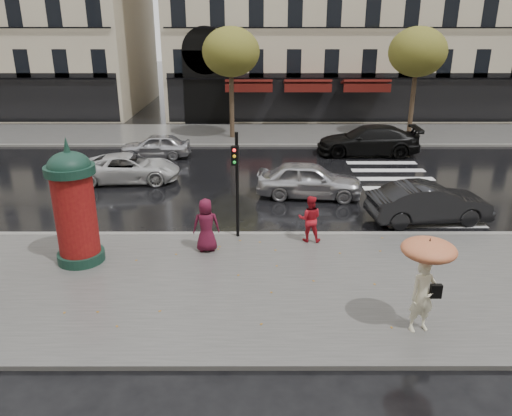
{
  "coord_description": "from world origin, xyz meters",
  "views": [
    {
      "loc": [
        -0.56,
        -12.65,
        6.97
      ],
      "look_at": [
        -0.54,
        1.5,
        1.61
      ],
      "focal_mm": 35.0,
      "sensor_mm": 36.0,
      "label": 1
    }
  ],
  "objects_px": {
    "morris_column": "(74,204)",
    "car_black": "(368,140)",
    "traffic_light": "(236,175)",
    "car_white": "(129,168)",
    "car_far_silver": "(155,146)",
    "woman_umbrella": "(426,270)",
    "car_darkgrey": "(429,203)",
    "man_burgundy": "(206,225)",
    "car_silver": "(309,180)",
    "woman_red": "(310,219)"
  },
  "relations": [
    {
      "from": "traffic_light",
      "to": "car_black",
      "type": "bearing_deg",
      "value": 59.3
    },
    {
      "from": "traffic_light",
      "to": "woman_umbrella",
      "type": "bearing_deg",
      "value": -50.32
    },
    {
      "from": "car_far_silver",
      "to": "traffic_light",
      "type": "bearing_deg",
      "value": 22.95
    },
    {
      "from": "car_darkgrey",
      "to": "man_burgundy",
      "type": "bearing_deg",
      "value": 102.26
    },
    {
      "from": "man_burgundy",
      "to": "car_white",
      "type": "xyz_separation_m",
      "value": [
        -4.24,
        7.57,
        -0.34
      ]
    },
    {
      "from": "man_burgundy",
      "to": "car_black",
      "type": "height_order",
      "value": "man_burgundy"
    },
    {
      "from": "morris_column",
      "to": "car_black",
      "type": "height_order",
      "value": "morris_column"
    },
    {
      "from": "woman_umbrella",
      "to": "car_far_silver",
      "type": "distance_m",
      "value": 18.64
    },
    {
      "from": "man_burgundy",
      "to": "car_far_silver",
      "type": "relative_size",
      "value": 0.46
    },
    {
      "from": "woman_red",
      "to": "man_burgundy",
      "type": "bearing_deg",
      "value": 19.05
    },
    {
      "from": "traffic_light",
      "to": "car_black",
      "type": "height_order",
      "value": "traffic_light"
    },
    {
      "from": "traffic_light",
      "to": "car_silver",
      "type": "xyz_separation_m",
      "value": [
        2.86,
        4.4,
        -1.53
      ]
    },
    {
      "from": "woman_umbrella",
      "to": "car_black",
      "type": "xyz_separation_m",
      "value": [
        2.3,
        16.76,
        -0.88
      ]
    },
    {
      "from": "traffic_light",
      "to": "car_white",
      "type": "relative_size",
      "value": 0.77
    },
    {
      "from": "morris_column",
      "to": "car_far_silver",
      "type": "distance_m",
      "value": 12.63
    },
    {
      "from": "car_silver",
      "to": "woman_umbrella",
      "type": "bearing_deg",
      "value": -163.96
    },
    {
      "from": "woman_red",
      "to": "man_burgundy",
      "type": "xyz_separation_m",
      "value": [
        -3.31,
        -0.73,
        0.08
      ]
    },
    {
      "from": "woman_umbrella",
      "to": "man_burgundy",
      "type": "xyz_separation_m",
      "value": [
        -5.38,
        4.33,
        -0.71
      ]
    },
    {
      "from": "car_silver",
      "to": "car_white",
      "type": "relative_size",
      "value": 0.95
    },
    {
      "from": "car_darkgrey",
      "to": "car_black",
      "type": "relative_size",
      "value": 0.8
    },
    {
      "from": "morris_column",
      "to": "car_white",
      "type": "bearing_deg",
      "value": 93.46
    },
    {
      "from": "woman_red",
      "to": "car_white",
      "type": "distance_m",
      "value": 10.19
    },
    {
      "from": "car_darkgrey",
      "to": "car_white",
      "type": "distance_m",
      "value": 13.04
    },
    {
      "from": "car_black",
      "to": "car_white",
      "type": "bearing_deg",
      "value": -66.47
    },
    {
      "from": "car_white",
      "to": "car_black",
      "type": "xyz_separation_m",
      "value": [
        11.93,
        4.86,
        0.16
      ]
    },
    {
      "from": "morris_column",
      "to": "car_far_silver",
      "type": "bearing_deg",
      "value": 90.38
    },
    {
      "from": "morris_column",
      "to": "car_white",
      "type": "relative_size",
      "value": 0.83
    },
    {
      "from": "man_burgundy",
      "to": "car_white",
      "type": "relative_size",
      "value": 0.37
    },
    {
      "from": "woman_red",
      "to": "morris_column",
      "type": "bearing_deg",
      "value": 18.26
    },
    {
      "from": "morris_column",
      "to": "man_burgundy",
      "type": "bearing_deg",
      "value": 10.9
    },
    {
      "from": "car_darkgrey",
      "to": "car_far_silver",
      "type": "distance_m",
      "value": 14.84
    },
    {
      "from": "woman_red",
      "to": "car_white",
      "type": "relative_size",
      "value": 0.34
    },
    {
      "from": "woman_umbrella",
      "to": "morris_column",
      "type": "distance_m",
      "value": 9.82
    },
    {
      "from": "man_burgundy",
      "to": "car_far_silver",
      "type": "xyz_separation_m",
      "value": [
        -3.82,
        11.84,
        -0.34
      ]
    },
    {
      "from": "car_darkgrey",
      "to": "car_white",
      "type": "relative_size",
      "value": 0.96
    },
    {
      "from": "morris_column",
      "to": "traffic_light",
      "type": "distance_m",
      "value": 5.0
    },
    {
      "from": "traffic_light",
      "to": "car_far_silver",
      "type": "height_order",
      "value": "traffic_light"
    },
    {
      "from": "car_black",
      "to": "car_darkgrey",
      "type": "bearing_deg",
      "value": 2.37
    },
    {
      "from": "traffic_light",
      "to": "car_darkgrey",
      "type": "height_order",
      "value": "traffic_light"
    },
    {
      "from": "traffic_light",
      "to": "car_silver",
      "type": "height_order",
      "value": "traffic_light"
    },
    {
      "from": "morris_column",
      "to": "car_darkgrey",
      "type": "relative_size",
      "value": 0.87
    },
    {
      "from": "woman_umbrella",
      "to": "car_silver",
      "type": "relative_size",
      "value": 0.54
    },
    {
      "from": "traffic_light",
      "to": "man_burgundy",
      "type": "bearing_deg",
      "value": -131.54
    },
    {
      "from": "morris_column",
      "to": "traffic_light",
      "type": "height_order",
      "value": "morris_column"
    },
    {
      "from": "woman_umbrella",
      "to": "car_black",
      "type": "bearing_deg",
      "value": 82.19
    },
    {
      "from": "woman_umbrella",
      "to": "car_darkgrey",
      "type": "bearing_deg",
      "value": 70.62
    },
    {
      "from": "woman_umbrella",
      "to": "car_darkgrey",
      "type": "xyz_separation_m",
      "value": [
        2.47,
        7.02,
        -0.96
      ]
    },
    {
      "from": "morris_column",
      "to": "car_black",
      "type": "distance_m",
      "value": 17.46
    },
    {
      "from": "man_burgundy",
      "to": "car_silver",
      "type": "height_order",
      "value": "man_burgundy"
    },
    {
      "from": "man_burgundy",
      "to": "traffic_light",
      "type": "distance_m",
      "value": 1.9
    }
  ]
}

